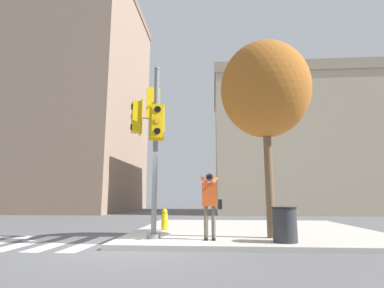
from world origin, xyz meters
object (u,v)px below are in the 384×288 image
at_px(fire_hydrant, 165,219).
at_px(trash_bin, 285,224).
at_px(person_photographer, 210,199).
at_px(street_tree, 265,90).
at_px(traffic_signal_pole, 151,129).

distance_m(fire_hydrant, trash_bin, 4.32).
bearing_deg(person_photographer, street_tree, 17.75).
bearing_deg(fire_hydrant, street_tree, -28.27).
bearing_deg(person_photographer, fire_hydrant, 124.81).
distance_m(person_photographer, trash_bin, 1.98).
height_order(traffic_signal_pole, person_photographer, traffic_signal_pole).
xyz_separation_m(traffic_signal_pole, fire_hydrant, (0.08, 2.17, -2.70)).
distance_m(street_tree, fire_hydrant, 5.40).
bearing_deg(fire_hydrant, person_photographer, -55.19).
distance_m(street_tree, trash_bin, 3.93).
relative_size(person_photographer, fire_hydrant, 2.46).
distance_m(traffic_signal_pole, street_tree, 3.60).
xyz_separation_m(street_tree, fire_hydrant, (-3.27, 1.76, -3.92)).
bearing_deg(fire_hydrant, traffic_signal_pole, -92.18).
xyz_separation_m(traffic_signal_pole, street_tree, (3.36, 0.41, 1.23)).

